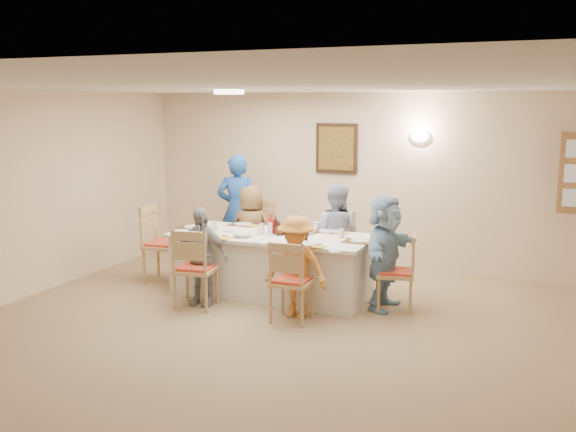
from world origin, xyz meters
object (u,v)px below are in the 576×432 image
at_px(dining_table, 272,264).
at_px(diner_back_left, 252,231).
at_px(diner_front_right, 296,267).
at_px(chair_left_end, 164,243).
at_px(chair_right_end, 396,272).
at_px(caregiver, 238,210).
at_px(diner_right_end, 385,252).
at_px(chair_back_left, 255,238).
at_px(chair_front_right, 292,280).
at_px(diner_front_left, 201,256).
at_px(condiment_ketchup, 271,224).
at_px(diner_back_right, 336,235).
at_px(chair_back_right, 338,249).
at_px(chair_front_left, 196,268).

xyz_separation_m(dining_table, diner_back_left, (-0.60, 0.68, 0.25)).
bearing_deg(diner_back_left, diner_front_right, 128.99).
bearing_deg(diner_back_left, chair_left_end, 33.16).
height_order(dining_table, chair_right_end, chair_right_end).
distance_m(dining_table, caregiver, 1.62).
bearing_deg(diner_front_right, diner_right_end, 43.09).
distance_m(chair_back_left, chair_front_right, 2.00).
bearing_deg(diner_front_right, diner_front_left, -176.58).
xyz_separation_m(chair_right_end, condiment_ketchup, (-1.58, 0.05, 0.43)).
xyz_separation_m(diner_front_right, condiment_ketchup, (-0.63, 0.73, 0.31)).
bearing_deg(chair_right_end, chair_back_left, -121.02).
relative_size(chair_left_end, caregiver, 0.63).
distance_m(diner_front_left, diner_right_end, 2.13).
relative_size(dining_table, diner_back_left, 1.95).
height_order(chair_back_left, diner_back_right, diner_back_right).
distance_m(chair_back_right, caregiver, 1.72).
distance_m(chair_back_right, diner_front_left, 1.91).
xyz_separation_m(chair_front_right, chair_left_end, (-2.15, 0.80, 0.06)).
relative_size(chair_right_end, diner_back_left, 0.71).
relative_size(chair_left_end, diner_front_right, 0.90).
bearing_deg(chair_back_left, diner_back_right, -5.30).
height_order(diner_back_right, condiment_ketchup, diner_back_right).
bearing_deg(condiment_ketchup, chair_back_right, 50.31).
xyz_separation_m(dining_table, diner_back_right, (0.60, 0.68, 0.29)).
distance_m(chair_front_right, diner_back_left, 1.91).
height_order(dining_table, diner_right_end, diner_right_end).
bearing_deg(diner_front_left, condiment_ketchup, 48.49).
xyz_separation_m(chair_right_end, caregiver, (-2.60, 1.15, 0.37)).
distance_m(chair_right_end, caregiver, 2.87).
distance_m(chair_back_right, chair_left_end, 2.29).
xyz_separation_m(chair_back_left, chair_back_right, (1.20, 0.00, -0.05)).
bearing_deg(diner_back_left, condiment_ketchup, 129.80).
relative_size(chair_front_right, chair_left_end, 0.88).
bearing_deg(caregiver, dining_table, 113.93).
bearing_deg(chair_front_left, chair_right_end, -169.56).
relative_size(diner_back_right, diner_front_left, 1.15).
height_order(chair_front_left, diner_front_right, diner_front_right).
bearing_deg(diner_right_end, chair_front_right, 140.33).
bearing_deg(dining_table, chair_left_end, 180.00).
bearing_deg(diner_front_right, chair_back_right, 93.42).
height_order(chair_left_end, diner_front_right, diner_front_right).
relative_size(chair_front_left, chair_left_end, 0.92).
distance_m(chair_back_left, diner_front_right, 1.91).
xyz_separation_m(chair_back_right, diner_front_left, (-1.20, -1.48, 0.12)).
xyz_separation_m(dining_table, diner_front_left, (-0.60, -0.68, 0.20)).
bearing_deg(chair_back_left, condiment_ketchup, -52.24).
distance_m(diner_back_right, condiment_ketchup, 0.91).
bearing_deg(chair_front_right, diner_right_end, -137.74).
relative_size(dining_table, chair_right_end, 2.76).
xyz_separation_m(chair_back_right, chair_left_end, (-2.15, -0.80, 0.05)).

